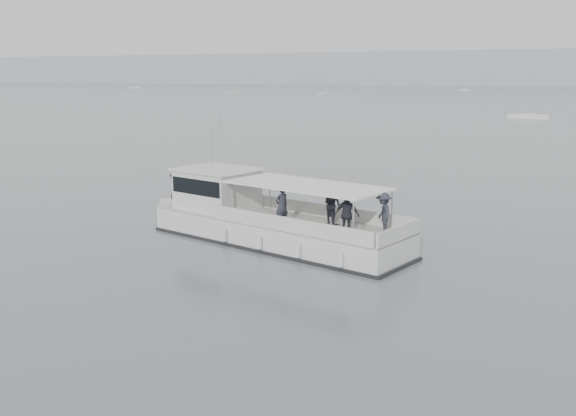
% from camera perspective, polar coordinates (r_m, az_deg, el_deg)
% --- Properties ---
extents(ground, '(1400.00, 1400.00, 0.00)m').
position_cam_1_polar(ground, '(27.71, 5.02, -3.03)').
color(ground, slate).
rests_on(ground, ground).
extents(headland, '(1400.00, 90.00, 28.00)m').
position_cam_1_polar(headland, '(585.61, 22.83, 11.40)').
color(headland, '#939EA8').
rests_on(headland, ground).
extents(tour_boat, '(13.38, 6.36, 5.63)m').
position_cam_1_polar(tour_boat, '(27.84, -2.82, -0.98)').
color(tour_boat, silver).
rests_on(tour_boat, ground).
extents(moored_fleet, '(461.21, 345.42, 9.92)m').
position_cam_1_polar(moored_fleet, '(222.29, 13.47, 9.58)').
color(moored_fleet, silver).
rests_on(moored_fleet, ground).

